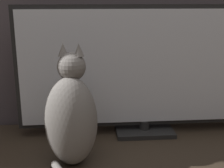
# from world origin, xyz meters

# --- Properties ---
(tv) EXTENTS (1.11, 0.15, 0.57)m
(tv) POSITION_xyz_m (0.18, 1.04, 0.79)
(tv) COLOR black
(tv) RESTS_ON tv_stand
(cat) EXTENTS (0.22, 0.32, 0.44)m
(cat) POSITION_xyz_m (-0.14, 0.80, 0.68)
(cat) COLOR gray
(cat) RESTS_ON tv_stand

